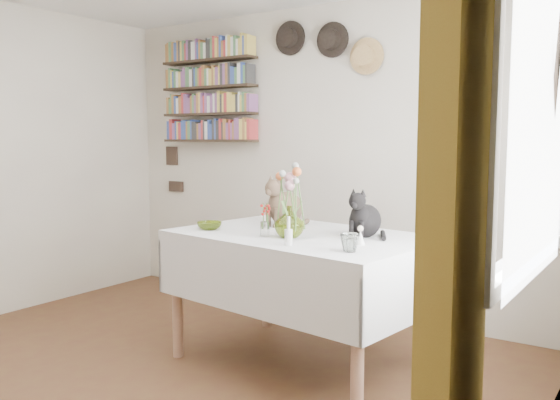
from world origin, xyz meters
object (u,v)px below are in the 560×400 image
Objects in this scene: black_cat at (365,212)px; bookshelf_unit at (209,92)px; dining_table at (302,267)px; tabby_cat at (286,199)px; flower_vase at (289,222)px.

bookshelf_unit is (-2.06, 0.99, 0.85)m from black_cat.
dining_table is 0.54m from tabby_cat.
black_cat is at bearing -4.88° from tabby_cat.
dining_table is 1.69× the size of bookshelf_unit.
tabby_cat is 1.16× the size of black_cat.
dining_table is 5.62× the size of black_cat.
tabby_cat is at bearing 166.87° from black_cat.
black_cat is 0.46m from flower_vase.
dining_table is at bearing -164.00° from black_cat.
black_cat reaches higher than dining_table.
tabby_cat is at bearing 125.61° from flower_vase.
black_cat is 0.30× the size of bookshelf_unit.
bookshelf_unit reaches higher than dining_table.
bookshelf_unit is (-1.40, 0.85, 0.83)m from tabby_cat.
tabby_cat is 1.84m from bookshelf_unit.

